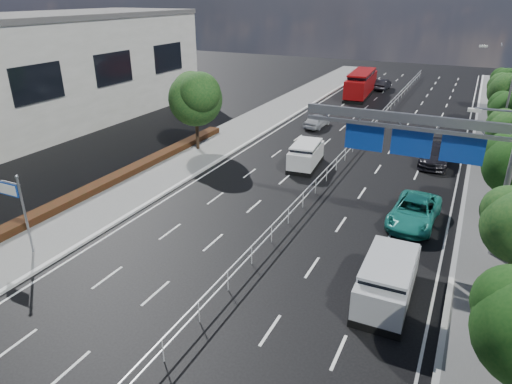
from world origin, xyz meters
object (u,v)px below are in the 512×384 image
at_px(white_minivan, 306,155).
at_px(red_bus, 361,83).
at_px(toilet_sign, 16,200).
at_px(near_car_dark, 383,84).
at_px(overhead_gantry, 427,140).
at_px(parked_car_teal, 414,212).
at_px(parked_car_dark, 435,155).
at_px(near_car_silver, 317,120).
at_px(silver_minivan, 387,280).

height_order(white_minivan, red_bus, red_bus).
xyz_separation_m(toilet_sign, white_minivan, (8.58, 18.15, -2.01)).
xyz_separation_m(white_minivan, near_car_dark, (-0.95, 33.36, -0.21)).
bearing_deg(white_minivan, overhead_gantry, -47.25).
distance_m(white_minivan, red_bus, 27.89).
relative_size(toilet_sign, red_bus, 0.41).
relative_size(parked_car_teal, parked_car_dark, 1.03).
height_order(toilet_sign, red_bus, toilet_sign).
bearing_deg(near_car_silver, parked_car_teal, 127.78).
bearing_deg(overhead_gantry, parked_car_dark, 91.05).
height_order(overhead_gantry, near_car_dark, overhead_gantry).
bearing_deg(overhead_gantry, toilet_sign, -150.40).
bearing_deg(silver_minivan, toilet_sign, -167.76).
relative_size(red_bus, silver_minivan, 2.16).
height_order(red_bus, near_car_silver, red_bus).
xyz_separation_m(overhead_gantry, parked_car_dark, (-0.24, 13.13, -4.86)).
distance_m(overhead_gantry, red_bus, 37.94).
bearing_deg(white_minivan, parked_car_teal, -40.35).
bearing_deg(parked_car_teal, silver_minivan, -86.85).
height_order(parked_car_teal, parked_car_dark, parked_car_dark).
distance_m(white_minivan, near_car_dark, 33.37).
xyz_separation_m(toilet_sign, parked_car_dark, (17.45, 23.19, -2.20)).
height_order(white_minivan, near_car_silver, white_minivan).
bearing_deg(silver_minivan, white_minivan, 121.43).
xyz_separation_m(overhead_gantry, parked_car_teal, (-0.24, 1.95, -4.87)).
xyz_separation_m(near_car_silver, parked_car_dark, (11.74, -6.08, 0.07)).
bearing_deg(red_bus, toilet_sign, -101.25).
bearing_deg(parked_car_teal, white_minivan, 148.40).
xyz_separation_m(red_bus, parked_car_dark, (11.52, -22.72, -0.89)).
height_order(near_car_silver, parked_car_dark, parked_car_dark).
bearing_deg(near_car_dark, near_car_silver, 86.49).
bearing_deg(toilet_sign, silver_minivan, 12.86).
bearing_deg(near_car_silver, silver_minivan, 118.47).
bearing_deg(red_bus, white_minivan, -88.43).
xyz_separation_m(overhead_gantry, red_bus, (-11.76, 35.86, -3.97)).
relative_size(toilet_sign, near_car_dark, 0.99).
height_order(red_bus, silver_minivan, red_bus).
xyz_separation_m(overhead_gantry, silver_minivan, (-0.24, -6.07, -4.60)).
bearing_deg(near_car_silver, white_minivan, 108.05).
height_order(red_bus, parked_car_teal, red_bus).
distance_m(toilet_sign, near_car_dark, 52.12).
bearing_deg(silver_minivan, parked_car_teal, 89.38).
bearing_deg(overhead_gantry, red_bus, 108.15).
xyz_separation_m(overhead_gantry, near_car_silver, (-11.98, 19.21, -4.93)).
bearing_deg(silver_minivan, overhead_gantry, 87.11).
height_order(overhead_gantry, red_bus, overhead_gantry).
xyz_separation_m(parked_car_teal, parked_car_dark, (0.00, 11.19, 0.01)).
relative_size(silver_minivan, parked_car_teal, 0.93).
bearing_deg(red_bus, parked_car_teal, -75.12).
relative_size(silver_minivan, parked_car_dark, 0.96).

